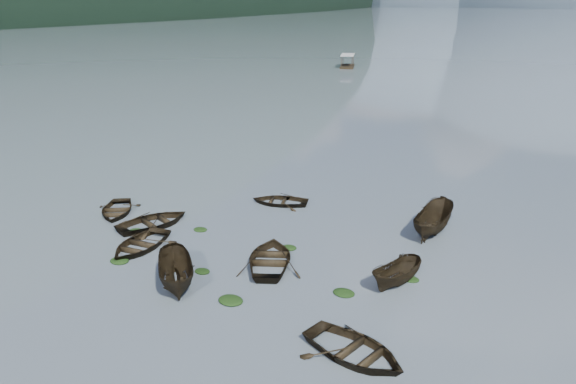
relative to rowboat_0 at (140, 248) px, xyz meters
The scene contains 21 objects.
ground_plane 6.52m from the rowboat_0, 35.35° to the right, with size 2400.00×2400.00×0.00m, color slate.
haze_mtn_a 931.71m from the rowboat_0, 105.86° to the left, with size 520.00×520.00×280.00m, color #475666.
haze_mtn_b 897.90m from the rowboat_0, 93.49° to the left, with size 520.00×520.00×340.00m, color #475666.
rowboat_0 is the anchor object (origin of this frame).
rowboat_1 3.41m from the rowboat_0, 119.81° to the left, with size 3.42×4.79×0.99m, color black.
rowboat_2 5.51m from the rowboat_0, 25.32° to the right, with size 1.80×4.80×1.85m, color black.
rowboat_3 8.07m from the rowboat_0, 16.36° to the left, with size 3.55×4.97×1.03m, color black.
rowboat_4 15.57m from the rowboat_0, 11.64° to the right, with size 3.35×4.69×0.97m, color black.
rowboat_5 15.04m from the rowboat_0, 13.89° to the left, with size 1.41×3.75×1.45m, color black.
rowboat_6 6.40m from the rowboat_0, 148.74° to the left, with size 3.00×4.20×0.87m, color black.
rowboat_7 11.13m from the rowboat_0, 73.20° to the left, with size 2.87×4.03×0.83m, color black.
rowboat_8 18.01m from the rowboat_0, 38.26° to the left, with size 1.86×4.94×1.91m, color black.
weed_clump_0 1.89m from the rowboat_0, 81.43° to the right, with size 1.13×0.93×0.25m, color black.
weed_clump_1 5.09m from the rowboat_0, ahead, with size 0.88×0.71×0.19m, color black.
weed_clump_2 8.53m from the rowboat_0, 14.98° to the right, with size 1.29×1.03×0.28m, color black.
weed_clump_3 8.83m from the rowboat_0, 30.73° to the left, with size 0.93×0.79×0.21m, color black.
weed_clump_4 12.75m from the rowboat_0, ahead, with size 1.14×0.90×0.24m, color black.
weed_clump_5 2.61m from the rowboat_0, 139.54° to the left, with size 1.01×0.81×0.21m, color black.
weed_clump_6 4.18m from the rowboat_0, 71.24° to the left, with size 0.92×0.77×0.19m, color black.
weed_clump_7 15.71m from the rowboat_0, 16.40° to the left, with size 0.94×0.75×0.21m, color black.
pontoon_left 89.45m from the rowboat_0, 107.12° to the left, with size 2.69×6.47×2.48m, color black, non-canonical shape.
Camera 1 is at (17.61, -17.70, 14.20)m, focal length 35.00 mm.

